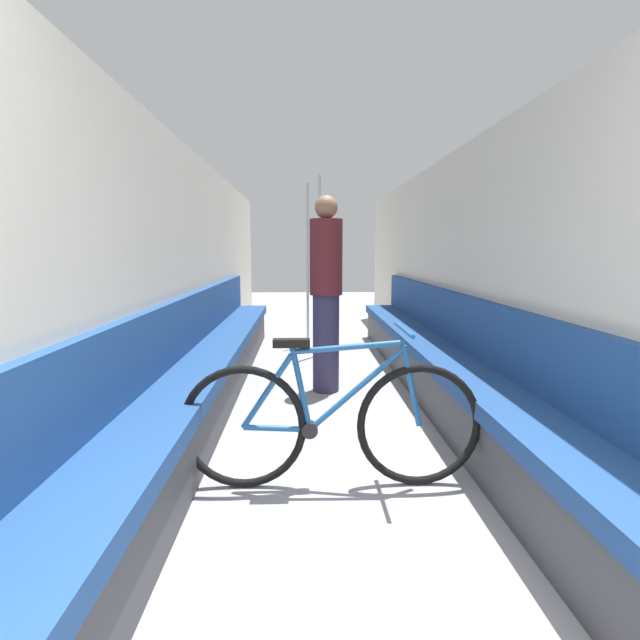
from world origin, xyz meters
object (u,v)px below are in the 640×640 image
at_px(grab_pole_far, 308,268).
at_px(bench_seat_row_left, 209,368).
at_px(passenger_standing, 326,292).
at_px(bicycle, 331,422).
at_px(grab_pole_near, 319,270).
at_px(bench_seat_row_right, 441,366).

bearing_deg(grab_pole_far, bench_seat_row_left, -108.24).
relative_size(bench_seat_row_left, passenger_standing, 3.63).
height_order(bicycle, passenger_standing, passenger_standing).
height_order(grab_pole_near, grab_pole_far, same).
bearing_deg(grab_pole_near, bicycle, -90.77).
distance_m(bicycle, passenger_standing, 2.00).
distance_m(bench_seat_row_right, bicycle, 1.88).
height_order(bench_seat_row_left, grab_pole_near, grab_pole_near).
distance_m(bench_seat_row_left, passenger_standing, 1.25).
xyz_separation_m(bench_seat_row_right, grab_pole_near, (-1.00, 1.95, 0.76)).
height_order(bicycle, grab_pole_far, grab_pole_far).
height_order(bench_seat_row_right, grab_pole_near, grab_pole_near).
xyz_separation_m(bench_seat_row_right, bicycle, (-1.05, -1.55, 0.06)).
bearing_deg(bench_seat_row_right, passenger_standing, 159.74).
bearing_deg(bench_seat_row_left, bench_seat_row_right, 0.00).
height_order(bench_seat_row_left, bench_seat_row_right, same).
height_order(bench_seat_row_left, grab_pole_far, grab_pole_far).
bearing_deg(bicycle, grab_pole_near, 87.92).
bearing_deg(bench_seat_row_right, bench_seat_row_left, 180.00).
bearing_deg(bicycle, bench_seat_row_right, 54.66).
xyz_separation_m(bench_seat_row_left, bicycle, (0.96, -1.55, 0.06)).
bearing_deg(grab_pole_far, grab_pole_near, -78.88).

